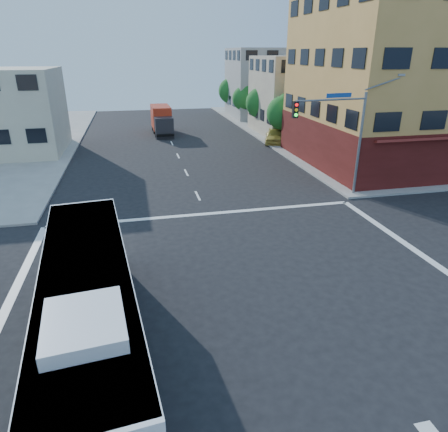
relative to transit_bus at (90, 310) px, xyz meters
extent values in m
plane|color=black|center=(5.83, 2.07, -1.79)|extent=(120.00, 120.00, 0.00)
cube|color=gray|center=(40.83, 37.07, -1.71)|extent=(50.00, 50.00, 0.15)
cube|color=#D4984C|center=(25.83, 20.57, 5.21)|extent=(18.00, 15.00, 14.00)
cube|color=#571613|center=(25.83, 20.57, 0.21)|extent=(18.09, 15.08, 4.00)
cube|color=#BEB191|center=(22.83, 36.07, 2.71)|extent=(12.00, 10.00, 9.00)
cube|color=gray|center=(22.83, 50.07, 3.21)|extent=(12.00, 10.00, 10.00)
cylinder|color=slate|center=(16.63, 12.87, 1.71)|extent=(0.18, 0.18, 7.00)
cylinder|color=slate|center=(14.13, 12.62, 4.81)|extent=(5.01, 0.62, 0.12)
cube|color=black|center=(11.63, 12.37, 4.31)|extent=(0.32, 0.30, 1.00)
sphere|color=#FF0C0C|center=(11.63, 12.20, 4.61)|extent=(0.20, 0.20, 0.20)
sphere|color=yellow|center=(11.63, 12.20, 4.31)|extent=(0.20, 0.20, 0.20)
sphere|color=#19FF33|center=(11.63, 12.20, 4.01)|extent=(0.20, 0.20, 0.20)
cube|color=#154091|center=(14.63, 12.67, 5.06)|extent=(1.80, 0.22, 0.28)
cube|color=gray|center=(19.13, 13.12, 6.21)|extent=(0.50, 0.22, 0.14)
cylinder|color=#3B2315|center=(17.63, 30.07, -0.83)|extent=(0.28, 0.28, 1.92)
sphere|color=#17521E|center=(17.63, 30.07, 1.58)|extent=(3.60, 3.60, 3.60)
sphere|color=#17521E|center=(18.03, 29.77, 2.48)|extent=(2.52, 2.52, 2.52)
cylinder|color=#3B2315|center=(17.63, 38.07, -0.79)|extent=(0.28, 0.28, 1.99)
sphere|color=#17521E|center=(17.63, 38.07, 1.73)|extent=(3.80, 3.80, 3.80)
sphere|color=#17521E|center=(18.03, 37.77, 2.68)|extent=(2.66, 2.66, 2.66)
cylinder|color=#3B2315|center=(17.63, 46.07, -0.84)|extent=(0.28, 0.28, 1.89)
sphere|color=#17521E|center=(17.63, 46.07, 1.46)|extent=(3.40, 3.40, 3.40)
sphere|color=#17521E|center=(18.03, 45.77, 2.31)|extent=(2.38, 2.38, 2.38)
cylinder|color=#3B2315|center=(17.63, 54.07, -0.77)|extent=(0.28, 0.28, 2.03)
sphere|color=#17521E|center=(17.63, 54.07, 1.84)|extent=(4.00, 4.00, 4.00)
sphere|color=#17521E|center=(18.03, 53.77, 2.84)|extent=(2.80, 2.80, 2.80)
cube|color=black|center=(0.00, 0.02, -1.22)|extent=(3.90, 12.56, 0.46)
cube|color=white|center=(0.00, 0.02, 0.04)|extent=(3.89, 12.53, 2.93)
cube|color=black|center=(0.00, 0.02, 0.21)|extent=(3.90, 12.17, 1.28)
cube|color=black|center=(-0.64, 6.09, 0.11)|extent=(2.40, 0.31, 1.39)
cube|color=#E5590C|center=(-0.64, 6.12, 1.14)|extent=(1.96, 0.26, 0.29)
cube|color=white|center=(0.00, 0.02, 1.44)|extent=(3.81, 12.28, 0.12)
cube|color=white|center=(0.32, -3.04, 1.68)|extent=(2.06, 2.44, 0.37)
cube|color=#07744D|center=(-1.26, -0.63, -0.71)|extent=(0.61, 5.62, 0.29)
cube|color=#07744D|center=(1.37, -0.35, -0.71)|extent=(0.61, 5.62, 0.29)
cylinder|color=black|center=(-1.63, 3.82, -1.25)|extent=(0.42, 1.09, 1.07)
cylinder|color=#99999E|center=(-1.78, 3.80, -1.25)|extent=(0.10, 0.54, 0.53)
cylinder|color=black|center=(0.81, 4.07, -1.25)|extent=(0.42, 1.09, 1.07)
cylinder|color=#99999E|center=(0.95, 4.09, -1.25)|extent=(0.10, 0.54, 0.53)
cylinder|color=black|center=(1.63, -3.77, -1.25)|extent=(0.42, 1.09, 1.07)
cylinder|color=#99999E|center=(1.77, -3.76, -1.25)|extent=(0.10, 0.54, 0.53)
cube|color=#242428|center=(5.30, 36.42, -0.61)|extent=(2.12, 2.03, 2.37)
cube|color=black|center=(5.32, 35.55, -0.24)|extent=(1.91, 0.10, 0.91)
cube|color=red|center=(5.25, 39.88, 0.12)|extent=(2.26, 5.13, 2.73)
cube|color=black|center=(5.27, 38.78, -1.29)|extent=(2.12, 7.31, 0.27)
cylinder|color=black|center=(4.35, 36.59, -1.33)|extent=(0.27, 0.91, 0.91)
cylinder|color=black|center=(6.26, 36.62, -1.33)|extent=(0.27, 0.91, 0.91)
cylinder|color=black|center=(4.30, 39.22, -1.33)|extent=(0.27, 0.91, 0.91)
cylinder|color=black|center=(6.21, 39.25, -1.33)|extent=(0.27, 0.91, 0.91)
cylinder|color=black|center=(4.27, 41.50, -1.33)|extent=(0.27, 0.91, 0.91)
cylinder|color=black|center=(6.18, 41.53, -1.33)|extent=(0.27, 0.91, 0.91)
imported|color=gold|center=(17.03, 30.80, -0.96)|extent=(3.58, 5.24, 1.66)
camera|label=1|loc=(1.83, -11.23, 7.56)|focal=32.00mm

